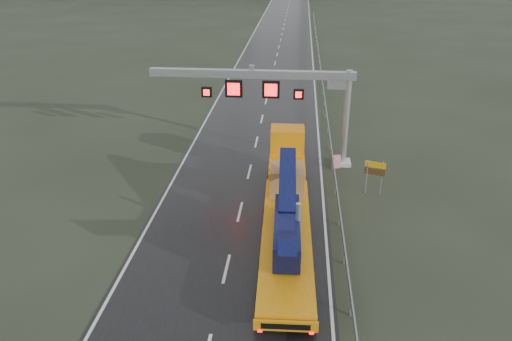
# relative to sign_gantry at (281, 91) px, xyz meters

# --- Properties ---
(ground) EXTENTS (400.00, 400.00, 0.00)m
(ground) POSITION_rel_sign_gantry_xyz_m (-2.10, -17.99, -5.61)
(ground) COLOR #252B1E
(ground) RESTS_ON ground
(road) EXTENTS (11.00, 200.00, 0.02)m
(road) POSITION_rel_sign_gantry_xyz_m (-2.10, 22.01, -5.60)
(road) COLOR black
(road) RESTS_ON ground
(guardrail) EXTENTS (0.20, 140.00, 1.40)m
(guardrail) POSITION_rel_sign_gantry_xyz_m (4.00, 12.01, -4.91)
(guardrail) COLOR gray
(guardrail) RESTS_ON ground
(sign_gantry) EXTENTS (14.90, 1.20, 7.42)m
(sign_gantry) POSITION_rel_sign_gantry_xyz_m (0.00, 0.00, 0.00)
(sign_gantry) COLOR #A9A9A4
(sign_gantry) RESTS_ON ground
(heavy_haul_truck) EXTENTS (3.13, 18.02, 4.21)m
(heavy_haul_truck) POSITION_rel_sign_gantry_xyz_m (0.80, -8.34, -3.98)
(heavy_haul_truck) COLOR orange
(heavy_haul_truck) RESTS_ON ground
(exit_sign_pair) EXTENTS (1.32, 0.50, 2.35)m
(exit_sign_pair) POSITION_rel_sign_gantry_xyz_m (6.47, -4.72, -3.97)
(exit_sign_pair) COLOR gray
(exit_sign_pair) RESTS_ON ground
(striped_barrier) EXTENTS (0.64, 0.48, 0.97)m
(striped_barrier) POSITION_rel_sign_gantry_xyz_m (4.27, -0.67, -5.13)
(striped_barrier) COLOR red
(striped_barrier) RESTS_ON ground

